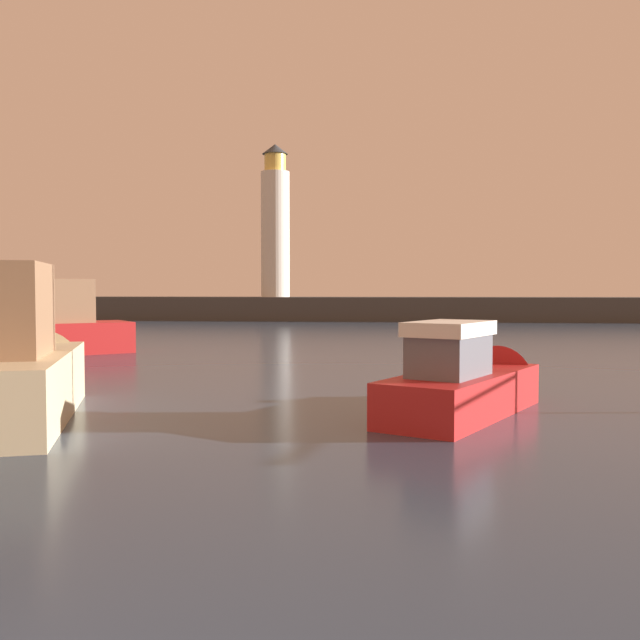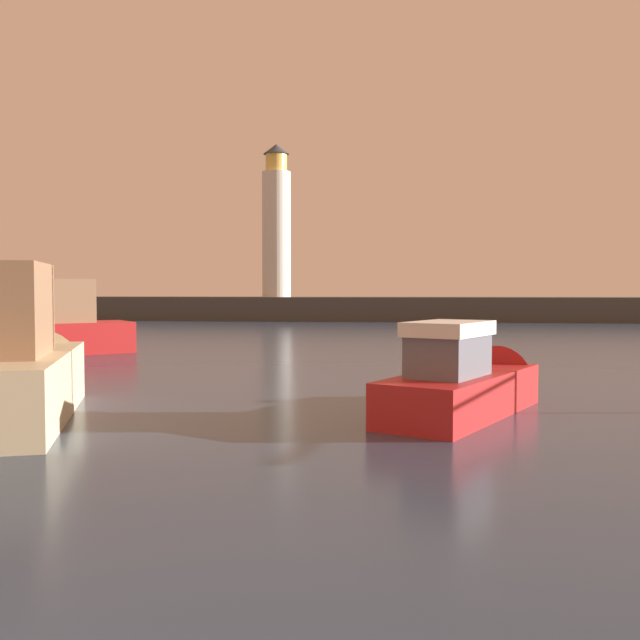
# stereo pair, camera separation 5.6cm
# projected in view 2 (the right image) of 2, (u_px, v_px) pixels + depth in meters

# --- Properties ---
(ground_plane) EXTENTS (220.00, 220.00, 0.00)m
(ground_plane) POSITION_uv_depth(u_px,v_px,m) (335.00, 350.00, 33.04)
(ground_plane) COLOR #2D3D51
(breakwater) EXTENTS (78.48, 5.23, 2.12)m
(breakwater) POSITION_uv_depth(u_px,v_px,m) (365.00, 309.00, 64.04)
(breakwater) COLOR #423F3D
(breakwater) RESTS_ON ground_plane
(lighthouse) EXTENTS (2.60, 2.60, 13.85)m
(lighthouse) POSITION_uv_depth(u_px,v_px,m) (276.00, 225.00, 64.57)
(lighthouse) COLOR silver
(lighthouse) RESTS_ON breakwater
(motorboat_0) EXTENTS (8.33, 7.35, 3.76)m
(motorboat_0) POSITION_uv_depth(u_px,v_px,m) (22.00, 332.00, 30.05)
(motorboat_0) COLOR #B21E1E
(motorboat_0) RESTS_ON ground_plane
(motorboat_1) EXTENTS (4.65, 6.82, 2.49)m
(motorboat_1) POSITION_uv_depth(u_px,v_px,m) (475.00, 382.00, 16.47)
(motorboat_1) COLOR #B21E1E
(motorboat_1) RESTS_ON ground_plane
(motorboat_3) EXTENTS (4.63, 8.47, 3.56)m
(motorboat_3) POSITION_uv_depth(u_px,v_px,m) (24.00, 368.00, 15.86)
(motorboat_3) COLOR beige
(motorboat_3) RESTS_ON ground_plane
(mooring_buoy) EXTENTS (1.10, 1.10, 1.10)m
(mooring_buoy) POSITION_uv_depth(u_px,v_px,m) (4.00, 356.00, 24.06)
(mooring_buoy) COLOR red
(mooring_buoy) RESTS_ON ground_plane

